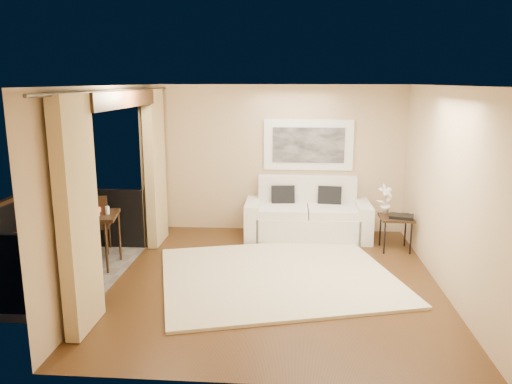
# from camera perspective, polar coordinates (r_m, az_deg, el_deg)

# --- Properties ---
(floor) EXTENTS (5.00, 5.00, 0.00)m
(floor) POSITION_cam_1_polar(r_m,az_deg,el_deg) (7.18, 2.28, -10.03)
(floor) COLOR #4D3016
(floor) RESTS_ON ground
(room_shell) EXTENTS (5.00, 6.40, 5.00)m
(room_shell) POSITION_cam_1_polar(r_m,az_deg,el_deg) (7.03, -15.44, 10.19)
(room_shell) COLOR white
(room_shell) RESTS_ON ground
(balcony) EXTENTS (1.81, 2.60, 1.17)m
(balcony) POSITION_cam_1_polar(r_m,az_deg,el_deg) (7.93, -22.53, -7.41)
(balcony) COLOR #605B56
(balcony) RESTS_ON ground
(curtains) EXTENTS (0.16, 4.80, 2.64)m
(curtains) POSITION_cam_1_polar(r_m,az_deg,el_deg) (7.16, -14.74, 0.71)
(curtains) COLOR tan
(curtains) RESTS_ON ground
(artwork) EXTENTS (1.62, 0.07, 0.92)m
(artwork) POSITION_cam_1_polar(r_m,az_deg,el_deg) (9.16, 6.01, 5.37)
(artwork) COLOR white
(artwork) RESTS_ON room_shell
(rug) EXTENTS (3.86, 3.57, 0.04)m
(rug) POSITION_cam_1_polar(r_m,az_deg,el_deg) (7.28, 2.50, -9.51)
(rug) COLOR beige
(rug) RESTS_ON floor
(sofa) EXTENTS (2.22, 0.98, 1.06)m
(sofa) POSITION_cam_1_polar(r_m,az_deg,el_deg) (9.05, 5.88, -2.77)
(sofa) COLOR silver
(sofa) RESTS_ON floor
(side_table) EXTENTS (0.53, 0.53, 0.57)m
(side_table) POSITION_cam_1_polar(r_m,az_deg,el_deg) (8.56, 15.71, -3.11)
(side_table) COLOR black
(side_table) RESTS_ON floor
(tray) EXTENTS (0.44, 0.37, 0.05)m
(tray) POSITION_cam_1_polar(r_m,az_deg,el_deg) (8.49, 16.28, -2.69)
(tray) COLOR black
(tray) RESTS_ON side_table
(orchid) EXTENTS (0.32, 0.29, 0.51)m
(orchid) POSITION_cam_1_polar(r_m,az_deg,el_deg) (8.60, 14.59, -0.80)
(orchid) COLOR white
(orchid) RESTS_ON side_table
(bistro_table) EXTENTS (0.80, 0.80, 0.81)m
(bistro_table) POSITION_cam_1_polar(r_m,az_deg,el_deg) (7.86, -18.07, -3.01)
(bistro_table) COLOR black
(bistro_table) RESTS_ON balcony
(balcony_chair_far) EXTENTS (0.51, 0.52, 0.98)m
(balcony_chair_far) POSITION_cam_1_polar(r_m,az_deg,el_deg) (8.45, -17.88, -3.06)
(balcony_chair_far) COLOR black
(balcony_chair_far) RESTS_ON balcony
(balcony_chair_near) EXTENTS (0.46, 0.46, 0.89)m
(balcony_chair_near) POSITION_cam_1_polar(r_m,az_deg,el_deg) (6.96, -24.36, -7.39)
(balcony_chair_near) COLOR black
(balcony_chair_near) RESTS_ON balcony
(ice_bucket) EXTENTS (0.18, 0.18, 0.20)m
(ice_bucket) POSITION_cam_1_polar(r_m,az_deg,el_deg) (7.96, -18.65, -1.51)
(ice_bucket) COLOR silver
(ice_bucket) RESTS_ON bistro_table
(candle) EXTENTS (0.06, 0.06, 0.07)m
(candle) POSITION_cam_1_polar(r_m,az_deg,el_deg) (7.96, -17.50, -1.92)
(candle) COLOR red
(candle) RESTS_ON bistro_table
(vase) EXTENTS (0.04, 0.04, 0.18)m
(vase) POSITION_cam_1_polar(r_m,az_deg,el_deg) (7.69, -18.87, -2.10)
(vase) COLOR silver
(vase) RESTS_ON bistro_table
(glass_a) EXTENTS (0.06, 0.06, 0.12)m
(glass_a) POSITION_cam_1_polar(r_m,az_deg,el_deg) (7.71, -17.67, -2.19)
(glass_a) COLOR white
(glass_a) RESTS_ON bistro_table
(glass_b) EXTENTS (0.06, 0.06, 0.12)m
(glass_b) POSITION_cam_1_polar(r_m,az_deg,el_deg) (7.78, -16.62, -2.01)
(glass_b) COLOR white
(glass_b) RESTS_ON bistro_table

